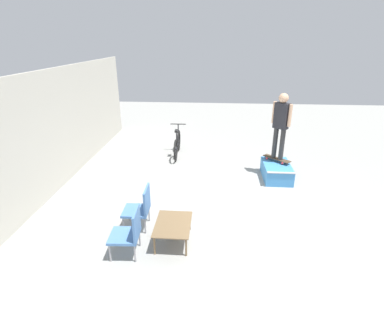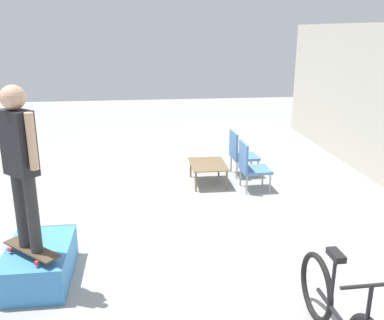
{
  "view_description": "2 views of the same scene",
  "coord_description": "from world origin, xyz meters",
  "px_view_note": "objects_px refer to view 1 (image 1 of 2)",
  "views": [
    {
      "loc": [
        -6.3,
        0.51,
        3.67
      ],
      "look_at": [
        0.09,
        0.99,
        1.06
      ],
      "focal_mm": 28.0,
      "sensor_mm": 36.0,
      "label": 1
    },
    {
      "loc": [
        6.21,
        -0.02,
        2.88
      ],
      "look_at": [
        0.51,
        0.67,
        1.12
      ],
      "focal_mm": 40.0,
      "sensor_mm": 36.0,
      "label": 2
    }
  ],
  "objects_px": {
    "patio_chair_right": "(140,207)",
    "bicycle": "(177,144)",
    "coffee_table": "(173,225)",
    "patio_chair_left": "(129,231)",
    "skate_ramp_box": "(276,171)",
    "skateboard_on_ramp": "(277,159)",
    "person_skater": "(281,121)"
  },
  "relations": [
    {
      "from": "coffee_table",
      "to": "bicycle",
      "type": "distance_m",
      "value": 4.65
    },
    {
      "from": "skate_ramp_box",
      "to": "coffee_table",
      "type": "relative_size",
      "value": 1.28
    },
    {
      "from": "patio_chair_right",
      "to": "bicycle",
      "type": "relative_size",
      "value": 0.53
    },
    {
      "from": "patio_chair_left",
      "to": "bicycle",
      "type": "distance_m",
      "value": 5.05
    },
    {
      "from": "skate_ramp_box",
      "to": "skateboard_on_ramp",
      "type": "bearing_deg",
      "value": -4.28
    },
    {
      "from": "skate_ramp_box",
      "to": "bicycle",
      "type": "distance_m",
      "value": 3.39
    },
    {
      "from": "person_skater",
      "to": "bicycle",
      "type": "distance_m",
      "value": 3.53
    },
    {
      "from": "patio_chair_left",
      "to": "bicycle",
      "type": "height_order",
      "value": "bicycle"
    },
    {
      "from": "skate_ramp_box",
      "to": "patio_chair_left",
      "type": "distance_m",
      "value": 4.74
    },
    {
      "from": "skate_ramp_box",
      "to": "skateboard_on_ramp",
      "type": "relative_size",
      "value": 1.62
    },
    {
      "from": "skateboard_on_ramp",
      "to": "patio_chair_left",
      "type": "distance_m",
      "value": 4.9
    },
    {
      "from": "skate_ramp_box",
      "to": "person_skater",
      "type": "height_order",
      "value": "person_skater"
    },
    {
      "from": "person_skater",
      "to": "bicycle",
      "type": "height_order",
      "value": "person_skater"
    },
    {
      "from": "skate_ramp_box",
      "to": "coffee_table",
      "type": "xyz_separation_m",
      "value": [
        -3.04,
        2.52,
        0.15
      ]
    },
    {
      "from": "coffee_table",
      "to": "bicycle",
      "type": "relative_size",
      "value": 0.53
    },
    {
      "from": "patio_chair_right",
      "to": "coffee_table",
      "type": "bearing_deg",
      "value": 58.06
    },
    {
      "from": "person_skater",
      "to": "coffee_table",
      "type": "relative_size",
      "value": 2.0
    },
    {
      "from": "coffee_table",
      "to": "patio_chair_right",
      "type": "xyz_separation_m",
      "value": [
        0.42,
        0.72,
        0.13
      ]
    },
    {
      "from": "skateboard_on_ramp",
      "to": "coffee_table",
      "type": "bearing_deg",
      "value": 94.77
    },
    {
      "from": "coffee_table",
      "to": "patio_chair_left",
      "type": "xyz_separation_m",
      "value": [
        -0.42,
        0.72,
        0.13
      ]
    },
    {
      "from": "person_skater",
      "to": "coffee_table",
      "type": "distance_m",
      "value": 4.3
    },
    {
      "from": "skateboard_on_ramp",
      "to": "coffee_table",
      "type": "distance_m",
      "value": 4.12
    },
    {
      "from": "skate_ramp_box",
      "to": "person_skater",
      "type": "bearing_deg",
      "value": -4.28
    },
    {
      "from": "skate_ramp_box",
      "to": "patio_chair_right",
      "type": "height_order",
      "value": "patio_chair_right"
    },
    {
      "from": "patio_chair_left",
      "to": "bicycle",
      "type": "xyz_separation_m",
      "value": [
        5.05,
        -0.25,
        -0.11
      ]
    },
    {
      "from": "person_skater",
      "to": "coffee_table",
      "type": "height_order",
      "value": "person_skater"
    },
    {
      "from": "person_skater",
      "to": "patio_chair_left",
      "type": "bearing_deg",
      "value": 91.05
    },
    {
      "from": "bicycle",
      "to": "person_skater",
      "type": "bearing_deg",
      "value": -115.84
    },
    {
      "from": "skate_ramp_box",
      "to": "patio_chair_right",
      "type": "distance_m",
      "value": 4.17
    },
    {
      "from": "coffee_table",
      "to": "patio_chair_left",
      "type": "height_order",
      "value": "patio_chair_left"
    },
    {
      "from": "skate_ramp_box",
      "to": "bicycle",
      "type": "height_order",
      "value": "bicycle"
    },
    {
      "from": "skateboard_on_ramp",
      "to": "patio_chair_right",
      "type": "xyz_separation_m",
      "value": [
        -2.83,
        3.26,
        -0.02
      ]
    }
  ]
}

